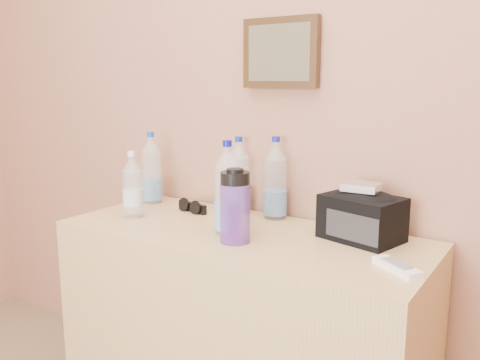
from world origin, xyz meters
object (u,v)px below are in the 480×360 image
at_px(pet_large_a, 152,172).
at_px(dresser, 241,339).
at_px(toiletry_bag, 362,215).
at_px(foil_packet, 361,187).
at_px(pet_large_b, 239,179).
at_px(ac_remote, 397,267).
at_px(pet_small, 133,188).
at_px(sunglasses, 192,207).
at_px(pet_large_d, 227,193).
at_px(nalgene_bottle, 235,206).
at_px(pet_large_c, 275,182).

bearing_deg(pet_large_a, dresser, -15.36).
relative_size(toiletry_bag, foil_packet, 2.15).
xyz_separation_m(pet_large_b, ac_remote, (0.71, -0.30, -0.12)).
xyz_separation_m(pet_large_a, toiletry_bag, (0.92, -0.01, -0.05)).
xyz_separation_m(pet_small, sunglasses, (0.14, 0.18, -0.09)).
xyz_separation_m(pet_large_d, pet_small, (-0.41, -0.03, -0.03)).
height_order(sunglasses, toiletry_bag, toiletry_bag).
height_order(dresser, pet_large_a, pet_large_a).
relative_size(dresser, pet_small, 5.08).
height_order(dresser, pet_small, pet_small).
bearing_deg(dresser, ac_remote, -7.77).
xyz_separation_m(nalgene_bottle, toiletry_bag, (0.33, 0.24, -0.04)).
bearing_deg(nalgene_bottle, pet_small, 175.44).
bearing_deg(pet_small, dresser, 8.33).
distance_m(pet_large_c, sunglasses, 0.35).
height_order(dresser, pet_large_b, pet_large_b).
relative_size(pet_large_b, foil_packet, 2.66).
height_order(pet_large_a, nalgene_bottle, pet_large_a).
xyz_separation_m(pet_large_d, ac_remote, (0.58, -0.04, -0.13)).
bearing_deg(sunglasses, pet_small, -116.08).
xyz_separation_m(pet_large_b, nalgene_bottle, (0.20, -0.32, -0.01)).
relative_size(pet_large_d, foil_packet, 2.83).
height_order(nalgene_bottle, sunglasses, nalgene_bottle).
distance_m(pet_large_c, foil_packet, 0.37).
height_order(dresser, ac_remote, ac_remote).
relative_size(pet_large_c, nalgene_bottle, 1.29).
height_order(pet_large_d, foil_packet, pet_large_d).
bearing_deg(ac_remote, pet_large_d, -149.56).
bearing_deg(pet_large_d, dresser, 51.40).
height_order(pet_large_c, foil_packet, pet_large_c).
relative_size(pet_large_a, pet_large_d, 0.95).
relative_size(pet_large_a, toiletry_bag, 1.25).
distance_m(pet_large_c, pet_large_d, 0.26).
xyz_separation_m(pet_large_b, pet_small, (-0.29, -0.28, -0.02)).
height_order(pet_large_d, nalgene_bottle, pet_large_d).
distance_m(ac_remote, foil_packet, 0.33).
bearing_deg(pet_large_a, pet_large_b, 10.20).
relative_size(dresser, toiletry_bag, 5.32).
height_order(pet_small, toiletry_bag, pet_small).
distance_m(pet_large_a, ac_remote, 1.13).
bearing_deg(sunglasses, ac_remote, -1.98).
xyz_separation_m(ac_remote, foil_packet, (-0.19, 0.21, 0.16)).
bearing_deg(sunglasses, pet_large_d, -18.61).
relative_size(pet_large_c, toiletry_bag, 1.28).
bearing_deg(pet_large_b, sunglasses, -145.86).
relative_size(pet_large_b, pet_small, 1.18).
relative_size(pet_large_d, toiletry_bag, 1.32).
bearing_deg(pet_small, pet_large_c, 32.13).
bearing_deg(ac_remote, sunglasses, -158.44).
height_order(pet_large_a, pet_large_c, pet_large_c).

